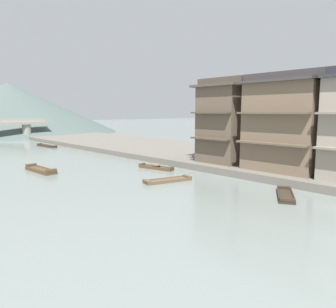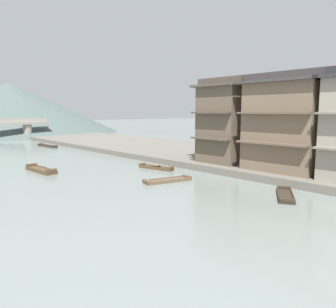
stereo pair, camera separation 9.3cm
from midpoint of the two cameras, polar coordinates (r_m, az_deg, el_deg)
name	(u,v)px [view 2 (the right image)]	position (r m, az deg, el deg)	size (l,w,h in m)	color
riverbank_right	(187,151)	(45.22, 3.49, 0.53)	(18.00, 110.00, 0.67)	#6B665B
boat_moored_nearest	(41,170)	(33.93, -22.03, -2.71)	(1.44, 4.86, 0.56)	brown
boat_moored_second	(47,146)	(57.73, -21.03, 1.38)	(1.37, 5.66, 0.39)	#33281E
boat_moored_third	(285,195)	(23.78, 20.64, -7.06)	(3.78, 2.82, 0.37)	#33281E
boat_moored_far	(156,167)	(32.93, -2.12, -2.37)	(1.62, 4.22, 0.63)	brown
boat_midriver_drifting	(168,180)	(27.07, 0.04, -4.81)	(4.43, 2.15, 0.35)	brown
house_waterfront_second	(285,123)	(30.08, 20.52, 5.30)	(5.30, 7.35, 8.74)	#75604C
house_waterfront_tall	(224,121)	(33.54, 10.30, 5.90)	(5.18, 5.53, 8.74)	brown
hill_far_west	(10,108)	(101.46, -26.79, 7.50)	(60.43, 60.43, 14.07)	#4C5B56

